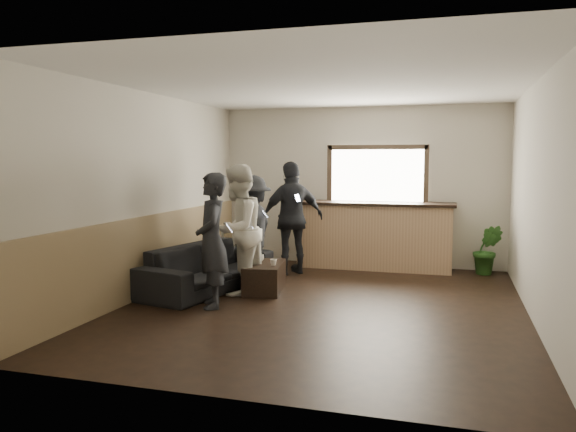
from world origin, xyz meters
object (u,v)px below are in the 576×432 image
(cup_a, at_px, (260,258))
(cup_b, at_px, (273,262))
(sofa, at_px, (208,267))
(person_b, at_px, (238,230))
(bar_counter, at_px, (374,231))
(person_d, at_px, (292,218))
(person_a, at_px, (212,240))
(person_c, at_px, (252,229))
(potted_plant, at_px, (487,250))
(coffee_table, at_px, (265,277))

(cup_a, distance_m, cup_b, 0.39)
(sofa, relative_size, person_b, 1.24)
(cup_a, bearing_deg, bar_counter, 55.18)
(sofa, bearing_deg, person_d, -17.10)
(bar_counter, xyz_separation_m, person_b, (-1.57, -2.42, 0.26))
(cup_a, xyz_separation_m, person_a, (-0.23, -1.16, 0.41))
(cup_a, bearing_deg, person_c, 125.51)
(person_a, xyz_separation_m, person_d, (0.40, 2.33, 0.07))
(cup_b, bearing_deg, person_d, 95.12)
(person_d, bearing_deg, cup_b, 56.60)
(potted_plant, xyz_separation_m, person_d, (-3.08, -0.79, 0.51))
(potted_plant, distance_m, person_a, 4.69)
(person_d, bearing_deg, cup_a, 43.46)
(person_a, bearing_deg, potted_plant, 105.28)
(cup_b, relative_size, person_c, 0.06)
(coffee_table, relative_size, potted_plant, 1.09)
(sofa, xyz_separation_m, cup_b, (0.98, 0.04, 0.12))
(person_b, height_order, person_c, person_b)
(person_a, distance_m, person_d, 2.36)
(person_a, bearing_deg, bar_counter, 126.16)
(person_c, bearing_deg, person_a, 0.73)
(potted_plant, distance_m, person_d, 3.22)
(cup_a, relative_size, person_c, 0.08)
(cup_a, bearing_deg, cup_b, -40.88)
(cup_b, bearing_deg, bar_counter, 63.97)
(coffee_table, bearing_deg, sofa, -169.56)
(potted_plant, xyz_separation_m, person_a, (-3.48, -3.12, 0.44))
(person_c, bearing_deg, cup_b, 42.92)
(sofa, distance_m, person_a, 1.11)
(cup_a, xyz_separation_m, person_b, (-0.18, -0.41, 0.45))
(sofa, distance_m, person_c, 0.91)
(coffee_table, relative_size, person_b, 0.50)
(coffee_table, height_order, person_c, person_c)
(person_d, bearing_deg, sofa, 21.40)
(sofa, xyz_separation_m, potted_plant, (3.93, 2.26, 0.08))
(person_c, height_order, person_d, person_d)
(cup_b, bearing_deg, person_a, -120.20)
(cup_b, xyz_separation_m, person_c, (-0.53, 0.58, 0.38))
(person_b, xyz_separation_m, person_d, (0.34, 1.58, 0.02))
(bar_counter, distance_m, person_c, 2.35)
(sofa, relative_size, person_a, 1.31)
(cup_b, height_order, person_c, person_c)
(coffee_table, xyz_separation_m, person_c, (-0.36, 0.47, 0.62))
(person_b, bearing_deg, sofa, -96.66)
(coffee_table, height_order, person_d, person_d)
(coffee_table, bearing_deg, cup_a, 130.56)
(bar_counter, distance_m, person_a, 3.57)
(coffee_table, bearing_deg, person_a, -109.49)
(sofa, relative_size, potted_plant, 2.72)
(person_a, relative_size, person_d, 0.93)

